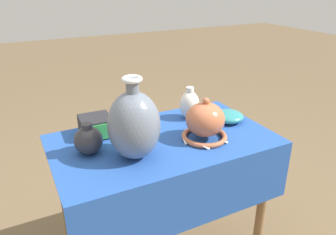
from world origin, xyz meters
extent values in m
cylinder|color=olive|center=(0.42, -0.22, 0.35)|extent=(0.04, 0.04, 0.69)
cylinder|color=olive|center=(-0.42, 0.22, 0.35)|extent=(0.04, 0.04, 0.69)
cylinder|color=olive|center=(0.42, 0.22, 0.35)|extent=(0.04, 0.04, 0.69)
cube|color=olive|center=(0.00, 0.00, 0.71)|extent=(0.93, 0.53, 0.03)
cube|color=#234C9E|center=(0.00, 0.00, 0.73)|extent=(0.95, 0.55, 0.01)
cube|color=#234C9E|center=(0.00, -0.28, 0.59)|extent=(0.95, 0.01, 0.27)
ellipsoid|color=slate|center=(-0.16, -0.09, 0.86)|extent=(0.20, 0.20, 0.27)
cylinder|color=slate|center=(-0.16, -0.09, 1.02)|extent=(0.05, 0.05, 0.05)
torus|color=white|center=(-0.16, -0.09, 1.04)|extent=(0.08, 0.08, 0.02)
torus|color=#BC6642|center=(0.16, -0.08, 0.74)|extent=(0.20, 0.20, 0.02)
ellipsoid|color=#BC6642|center=(0.16, -0.08, 0.82)|extent=(0.17, 0.17, 0.15)
sphere|color=#BC6642|center=(0.16, -0.08, 0.90)|extent=(0.03, 0.03, 0.03)
cone|color=white|center=(0.26, -0.08, 0.74)|extent=(0.01, 0.04, 0.03)
cone|color=white|center=(0.21, 0.00, 0.74)|extent=(0.04, 0.03, 0.03)
cone|color=white|center=(0.11, 0.00, 0.74)|extent=(0.04, 0.03, 0.03)
cone|color=white|center=(0.06, -0.08, 0.74)|extent=(0.01, 0.04, 0.03)
cone|color=white|center=(0.11, -0.17, 0.74)|extent=(0.04, 0.03, 0.03)
cone|color=white|center=(0.21, -0.17, 0.74)|extent=(0.04, 0.03, 0.03)
cube|color=#232328|center=(-0.25, 0.17, 0.77)|extent=(0.14, 0.14, 0.08)
cube|color=green|center=(-0.25, 0.10, 0.77)|extent=(0.12, 0.01, 0.07)
ellipsoid|color=#2D2D33|center=(-0.32, 0.02, 0.79)|extent=(0.11, 0.11, 0.11)
cylinder|color=#2D2D33|center=(-0.32, 0.02, 0.85)|extent=(0.04, 0.04, 0.02)
ellipsoid|color=teal|center=(0.36, 0.02, 0.76)|extent=(0.15, 0.15, 0.05)
ellipsoid|color=white|center=(0.21, 0.14, 0.80)|extent=(0.10, 0.10, 0.14)
cylinder|color=white|center=(0.21, 0.14, 0.88)|extent=(0.04, 0.04, 0.02)
camera|label=1|loc=(-0.55, -1.14, 1.38)|focal=35.00mm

